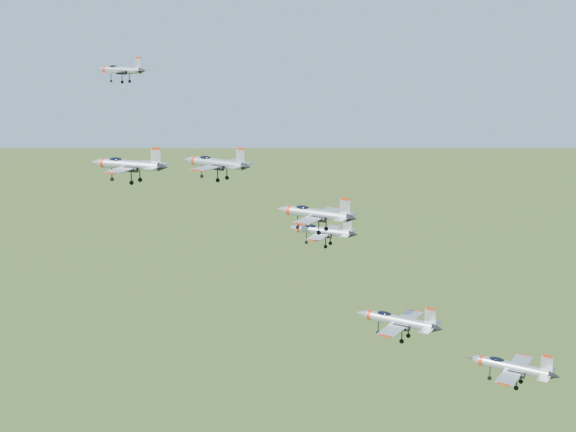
% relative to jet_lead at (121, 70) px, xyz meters
% --- Properties ---
extents(jet_lead, '(10.86, 9.09, 2.91)m').
position_rel_jet_lead_xyz_m(jet_lead, '(0.00, 0.00, 0.00)').
color(jet_lead, '#9BA1A7').
extents(jet_left_high, '(12.16, 10.26, 3.27)m').
position_rel_jet_lead_xyz_m(jet_left_high, '(27.12, -19.88, -11.61)').
color(jet_left_high, '#9BA1A7').
extents(jet_right_high, '(11.20, 9.20, 3.00)m').
position_rel_jet_lead_xyz_m(jet_right_high, '(23.29, -37.66, -9.10)').
color(jet_right_high, '#9BA1A7').
extents(jet_left_low, '(11.52, 9.53, 3.08)m').
position_rel_jet_lead_xyz_m(jet_left_low, '(40.52, -11.12, -22.75)').
color(jet_left_low, '#9BA1A7').
extents(jet_right_low, '(12.45, 10.43, 3.33)m').
position_rel_jet_lead_xyz_m(jet_right_low, '(43.19, -22.79, -17.16)').
color(jet_right_low, '#9BA1A7').
extents(jet_trail, '(13.83, 11.63, 3.71)m').
position_rel_jet_lead_xyz_m(jet_trail, '(53.38, -14.54, -34.37)').
color(jet_trail, '#9BA1A7').
extents(jet_extra, '(13.93, 11.70, 3.74)m').
position_rel_jet_lead_xyz_m(jet_extra, '(69.59, -10.15, -41.09)').
color(jet_extra, '#9BA1A7').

